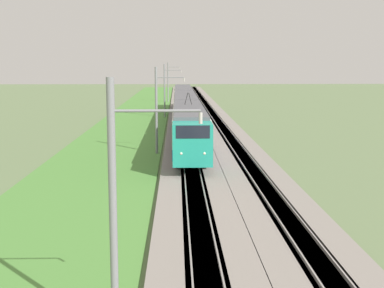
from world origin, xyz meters
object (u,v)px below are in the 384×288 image
(passenger_train, at_px, (185,107))
(catenary_mast_far, at_px, (165,90))
(catenary_mast_distant, at_px, (168,82))
(catenary_mast_mid, at_px, (157,110))
(catenary_mast_near, at_px, (115,210))

(passenger_train, relative_size, catenary_mast_far, 7.99)
(passenger_train, bearing_deg, catenary_mast_distant, -176.35)
(passenger_train, bearing_deg, catenary_mast_mid, -7.70)
(catenary_mast_mid, bearing_deg, catenary_mast_near, -180.00)
(passenger_train, relative_size, catenary_mast_near, 8.30)
(catenary_mast_near, height_order, catenary_mast_mid, catenary_mast_mid)
(catenary_mast_near, height_order, catenary_mast_far, catenary_mast_far)
(catenary_mast_near, bearing_deg, catenary_mast_mid, 0.00)
(catenary_mast_near, bearing_deg, passenger_train, -3.02)
(catenary_mast_mid, bearing_deg, catenary_mast_distant, 0.00)
(catenary_mast_far, bearing_deg, catenary_mast_mid, -180.00)
(catenary_mast_near, relative_size, catenary_mast_distant, 0.93)
(passenger_train, relative_size, catenary_mast_mid, 8.22)
(catenary_mast_distant, bearing_deg, catenary_mast_near, -180.00)
(catenary_mast_near, xyz_separation_m, catenary_mast_mid, (31.69, 0.00, 0.04))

